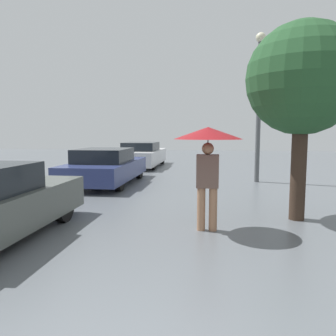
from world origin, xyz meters
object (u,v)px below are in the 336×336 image
at_px(pedestrian, 208,145).
at_px(parked_car_farthest, 142,155).
at_px(street_lamp, 259,97).
at_px(parked_car_middle, 106,167).
at_px(tree, 302,80).

distance_m(pedestrian, parked_car_farthest, 11.00).
bearing_deg(street_lamp, parked_car_middle, -168.22).
height_order(parked_car_farthest, street_lamp, street_lamp).
bearing_deg(pedestrian, street_lamp, 74.44).
xyz_separation_m(pedestrian, tree, (1.77, 0.97, 1.20)).
bearing_deg(parked_car_middle, street_lamp, 11.78).
height_order(parked_car_middle, street_lamp, street_lamp).
bearing_deg(parked_car_farthest, street_lamp, -41.58).
bearing_deg(street_lamp, tree, -88.72).
height_order(pedestrian, street_lamp, street_lamp).
relative_size(pedestrian, parked_car_farthest, 0.40).
height_order(pedestrian, parked_car_middle, pedestrian).
xyz_separation_m(tree, street_lamp, (-0.11, 4.98, 0.22)).
bearing_deg(tree, pedestrian, -151.32).
xyz_separation_m(parked_car_middle, parked_car_farthest, (0.07, 5.54, 0.01)).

